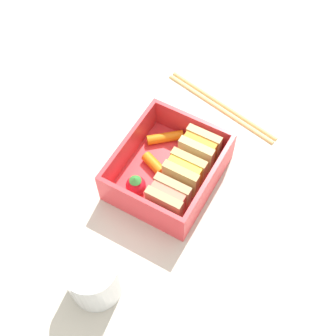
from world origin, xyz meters
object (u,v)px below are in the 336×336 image
carrot_stick_left (153,164)px  carrot_stick_far_left (165,137)px  sandwich_center (168,198)px  chopstick_pair (221,106)px  sandwich_left (200,149)px  drinking_glass (93,277)px  strawberry_far_left (136,185)px  sandwich_center_left (184,173)px

carrot_stick_left → carrot_stick_far_left: bearing=-170.4°
sandwich_center → carrot_stick_far_left: (-9.53, -5.87, -1.62)cm
carrot_stick_far_left → chopstick_pair: 11.76cm
carrot_stick_left → sandwich_left: bearing=132.8°
sandwich_center → chopstick_pair: bearing=-175.5°
chopstick_pair → carrot_stick_far_left: bearing=-21.4°
sandwich_center → chopstick_pair: (-20.39, -1.62, -3.19)cm
chopstick_pair → sandwich_left: bearing=8.2°
carrot_stick_left → drinking_glass: drinking_glass is taller
sandwich_left → sandwich_center: same height
sandwich_left → sandwich_center: 9.24cm
carrot_stick_far_left → sandwich_left: bearing=87.2°
sandwich_center → carrot_stick_left: 6.98cm
sandwich_left → sandwich_center: (9.24, 0.00, 0.00)cm
carrot_stick_far_left → chopstick_pair: bearing=158.6°
carrot_stick_far_left → carrot_stick_left: (4.95, 0.84, 0.07)cm
sandwich_center → strawberry_far_left: sandwich_center is taller
sandwich_center_left → sandwich_left: bearing=180.0°
carrot_stick_left → strawberry_far_left: 4.67cm
sandwich_left → strawberry_far_left: (9.27, -5.13, -0.80)cm
carrot_stick_far_left → drinking_glass: size_ratio=0.73×
sandwich_center_left → sandwich_center: (4.62, 0.00, 0.00)cm
strawberry_far_left → drinking_glass: (13.93, 2.46, 0.98)cm
sandwich_center_left → chopstick_pair: size_ratio=0.25×
sandwich_left → carrot_stick_left: (4.66, -5.03, -1.55)cm
sandwich_center_left → chopstick_pair: (-15.77, -1.62, -3.19)cm
sandwich_center → carrot_stick_left: bearing=-132.4°
sandwich_left → chopstick_pair: 11.71cm
sandwich_center → carrot_stick_far_left: 11.31cm
carrot_stick_far_left → sandwich_center: bearing=31.6°
sandwich_center → carrot_stick_left: (-4.59, -5.03, -1.55)cm
carrot_stick_left → chopstick_pair: size_ratio=0.17×
drinking_glass → sandwich_center_left: bearing=171.8°
carrot_stick_left → drinking_glass: 18.77cm
carrot_stick_far_left → strawberry_far_left: strawberry_far_left is taller
sandwich_center_left → carrot_stick_far_left: 7.82cm
chopstick_pair → drinking_glass: (34.34, -1.06, 3.37)cm
strawberry_far_left → chopstick_pair: 20.85cm
sandwich_center → chopstick_pair: sandwich_center is taller
sandwich_left → chopstick_pair: size_ratio=0.25×
carrot_stick_far_left → chopstick_pair: (-10.86, 4.25, -1.57)cm
carrot_stick_far_left → strawberry_far_left: (9.56, 0.73, 0.83)cm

